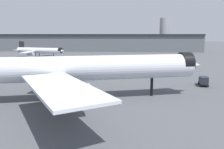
{
  "coord_description": "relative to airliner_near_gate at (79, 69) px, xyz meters",
  "views": [
    {
      "loc": [
        3.48,
        -53.38,
        15.91
      ],
      "look_at": [
        5.63,
        2.49,
        6.01
      ],
      "focal_mm": 36.54,
      "sensor_mm": 36.0,
      "label": 1
    }
  ],
  "objects": [
    {
      "name": "airliner_far_taxiway",
      "position": [
        -38.07,
        103.79,
        -2.81
      ],
      "size": [
        37.24,
        33.08,
        11.03
      ],
      "rotation": [
        0.0,
        0.0,
        5.96
      ],
      "color": "silver",
      "rests_on": "ground"
    },
    {
      "name": "airliner_near_gate",
      "position": [
        0.0,
        0.0,
        0.0
      ],
      "size": [
        64.34,
        58.19,
        17.42
      ],
      "rotation": [
        0.0,
        0.0,
        0.15
      ],
      "color": "silver",
      "rests_on": "ground"
    },
    {
      "name": "ground",
      "position": [
        2.42,
        -1.26,
        -7.67
      ],
      "size": [
        900.0,
        900.0,
        0.0
      ],
      "primitive_type": "plane",
      "color": "#4C4F54"
    },
    {
      "name": "terminal_building",
      "position": [
        -27.49,
        169.38,
        0.59
      ],
      "size": [
        254.48,
        55.55,
        30.68
      ],
      "rotation": [
        0.0,
        0.0,
        -0.12
      ],
      "color": "slate",
      "rests_on": "ground"
    },
    {
      "name": "service_truck_front",
      "position": [
        37.2,
        13.94,
        -6.08
      ],
      "size": [
        3.8,
        5.92,
        3.0
      ],
      "rotation": [
        0.0,
        0.0,
        1.29
      ],
      "color": "black",
      "rests_on": "ground"
    }
  ]
}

